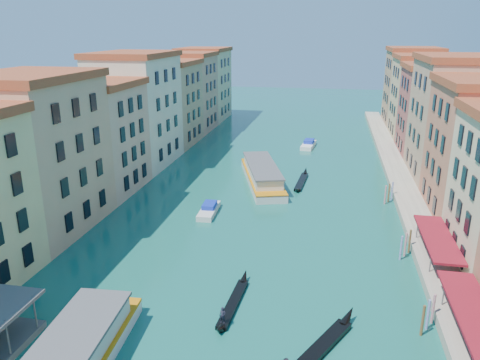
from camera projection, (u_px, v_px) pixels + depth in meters
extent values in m
cube|color=tan|center=(37.00, 158.00, 58.57)|extent=(12.00, 17.00, 19.00)
cube|color=maroon|center=(26.00, 76.00, 55.50)|extent=(12.80, 17.40, 1.00)
cube|color=tan|center=(97.00, 140.00, 73.43)|extent=(12.00, 14.00, 16.50)
cube|color=maroon|center=(92.00, 84.00, 70.74)|extent=(12.80, 14.40, 1.00)
cube|color=beige|center=(137.00, 112.00, 87.84)|extent=(12.00, 18.00, 20.00)
cube|color=maroon|center=(133.00, 54.00, 84.61)|extent=(12.80, 18.40, 1.00)
cube|color=tan|center=(168.00, 105.00, 104.09)|extent=(12.00, 16.00, 17.50)
cube|color=maroon|center=(166.00, 62.00, 101.25)|extent=(12.80, 16.40, 1.00)
cube|color=tan|center=(188.00, 94.00, 118.42)|extent=(12.00, 15.00, 18.50)
cube|color=maroon|center=(187.00, 54.00, 115.42)|extent=(12.80, 15.40, 1.00)
cube|color=tan|center=(205.00, 86.00, 133.28)|extent=(12.00, 17.00, 19.00)
cube|color=maroon|center=(204.00, 49.00, 130.21)|extent=(12.80, 17.40, 1.00)
cube|color=tan|center=(454.00, 123.00, 77.59)|extent=(12.00, 18.00, 20.00)
cube|color=maroon|center=(463.00, 58.00, 74.36)|extent=(12.80, 18.40, 1.00)
cube|color=#A74C43|center=(433.00, 114.00, 93.38)|extent=(12.00, 15.00, 17.50)
cube|color=maroon|center=(440.00, 66.00, 90.54)|extent=(12.80, 15.40, 1.00)
cube|color=tan|center=(421.00, 100.00, 107.71)|extent=(12.00, 16.00, 18.50)
cube|color=maroon|center=(426.00, 57.00, 104.71)|extent=(12.80, 16.40, 1.00)
cube|color=#A87B57|center=(410.00, 89.00, 122.96)|extent=(12.00, 17.00, 19.50)
cube|color=maroon|center=(415.00, 49.00, 119.81)|extent=(12.80, 17.40, 1.00)
cube|color=gray|center=(402.00, 186.00, 76.37)|extent=(4.00, 140.00, 1.00)
cube|color=maroon|center=(478.00, 320.00, 36.81)|extent=(3.20, 15.30, 0.25)
cylinder|color=#535255|center=(443.00, 300.00, 42.29)|extent=(0.12, 0.12, 3.00)
cube|color=maroon|center=(438.00, 238.00, 51.29)|extent=(3.20, 12.60, 0.25)
cylinder|color=#535255|center=(430.00, 267.00, 48.08)|extent=(0.12, 0.12, 3.00)
cylinder|color=#535255|center=(417.00, 234.00, 55.93)|extent=(0.12, 0.12, 3.00)
cylinder|color=brown|center=(422.00, 322.00, 39.41)|extent=(0.24, 0.24, 3.20)
cylinder|color=brown|center=(428.00, 316.00, 40.24)|extent=(0.24, 0.24, 3.20)
cylinder|color=brown|center=(433.00, 310.00, 41.06)|extent=(0.24, 0.24, 3.20)
cylinder|color=brown|center=(401.00, 249.00, 52.49)|extent=(0.24, 0.24, 3.20)
cylinder|color=brown|center=(405.00, 246.00, 53.31)|extent=(0.24, 0.24, 3.20)
cylinder|color=brown|center=(410.00, 242.00, 54.14)|extent=(0.24, 0.24, 3.20)
cylinder|color=brown|center=(385.00, 196.00, 69.30)|extent=(0.24, 0.24, 3.20)
cylinder|color=brown|center=(389.00, 194.00, 70.12)|extent=(0.24, 0.24, 3.20)
cylinder|color=brown|center=(392.00, 192.00, 70.94)|extent=(0.24, 0.24, 3.20)
cube|color=#535255|center=(56.00, 358.00, 32.46)|extent=(5.83, 17.97, 0.27)
cube|color=silver|center=(262.00, 179.00, 79.44)|extent=(10.74, 21.77, 1.28)
cube|color=beige|center=(262.00, 171.00, 79.02)|extent=(9.00, 17.54, 1.70)
cube|color=#535255|center=(262.00, 165.00, 78.71)|extent=(9.46, 18.14, 0.27)
cube|color=orange|center=(262.00, 175.00, 79.26)|extent=(10.79, 21.78, 0.27)
cube|color=black|center=(233.00, 303.00, 44.08)|extent=(1.47, 8.28, 0.41)
cone|color=black|center=(245.00, 276.00, 48.19)|extent=(0.93, 1.88, 1.54)
cone|color=black|center=(219.00, 330.00, 39.79)|extent=(0.91, 1.56, 1.35)
imported|color=black|center=(223.00, 315.00, 40.58)|extent=(0.60, 0.41, 1.58)
cube|color=black|center=(316.00, 353.00, 37.19)|extent=(5.85, 9.65, 0.51)
cone|color=black|center=(348.00, 316.00, 41.28)|extent=(1.97, 2.50, 1.91)
cube|color=black|center=(301.00, 182.00, 79.11)|extent=(1.82, 9.31, 0.46)
cone|color=black|center=(306.00, 171.00, 83.70)|extent=(1.08, 2.13, 1.73)
cone|color=black|center=(297.00, 190.00, 74.30)|extent=(1.05, 1.77, 1.52)
cube|color=silver|center=(209.00, 211.00, 66.07)|extent=(2.34, 6.72, 0.76)
cube|color=#152EB1|center=(209.00, 205.00, 66.31)|extent=(1.82, 2.91, 0.66)
cube|color=white|center=(308.00, 145.00, 103.25)|extent=(3.20, 7.78, 0.86)
cube|color=#152EB1|center=(309.00, 141.00, 103.51)|extent=(2.29, 3.44, 0.76)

